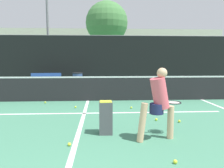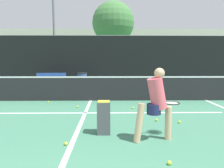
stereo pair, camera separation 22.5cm
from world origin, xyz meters
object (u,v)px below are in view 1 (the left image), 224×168
(parked_car, at_px, (63,73))
(player_practicing, at_px, (159,101))
(trash_bin, at_px, (78,81))
(courtside_bench, at_px, (46,80))
(ball_hopper, at_px, (106,117))

(parked_car, bearing_deg, player_practicing, -72.45)
(trash_bin, relative_size, parked_car, 0.20)
(trash_bin, bearing_deg, courtside_bench, -175.76)
(ball_hopper, xyz_separation_m, trash_bin, (-1.34, 7.37, 0.07))
(ball_hopper, height_order, parked_car, parked_car)
(courtside_bench, bearing_deg, parked_car, 82.17)
(player_practicing, bearing_deg, courtside_bench, 104.49)
(ball_hopper, xyz_separation_m, parked_car, (-2.89, 11.98, 0.20))
(courtside_bench, height_order, parked_car, parked_car)
(ball_hopper, distance_m, parked_car, 12.32)
(ball_hopper, relative_size, courtside_bench, 0.44)
(courtside_bench, distance_m, parked_car, 4.74)
(player_practicing, height_order, courtside_bench, player_practicing)
(player_practicing, distance_m, ball_hopper, 1.19)
(player_practicing, distance_m, parked_car, 13.00)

